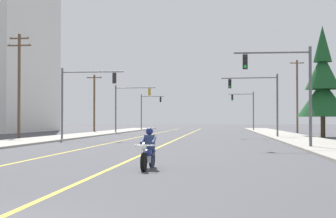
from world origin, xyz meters
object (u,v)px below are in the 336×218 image
object	(u,v)px
motorcycle_with_rider	(148,153)
traffic_signal_near_right	(288,81)
traffic_signal_mid_left	(127,101)
utility_pole_right_far	(297,95)
traffic_signal_mid_right	(261,95)
utility_pole_left_near	(19,82)
traffic_signal_far_left	(148,107)
traffic_signal_near_left	(80,92)
traffic_signal_far_right	(246,105)
conifer_tree_right_verge_far	(323,86)
utility_pole_left_far	(94,102)

from	to	relation	value
motorcycle_with_rider	traffic_signal_near_right	bearing A→B (deg)	64.60
traffic_signal_mid_left	utility_pole_right_far	world-z (taller)	utility_pole_right_far
traffic_signal_mid_right	utility_pole_left_near	bearing A→B (deg)	-167.84
traffic_signal_far_left	utility_pole_right_far	xyz separation A→B (m)	(22.77, -18.45, 1.02)
traffic_signal_near_right	utility_pole_right_far	size ratio (longest dim) A/B	0.64
motorcycle_with_rider	traffic_signal_near_left	size ratio (longest dim) A/B	0.35
traffic_signal_mid_right	traffic_signal_mid_left	distance (m)	21.32
traffic_signal_near_left	traffic_signal_far_right	bearing A→B (deg)	67.78
traffic_signal_mid_right	utility_pole_right_far	distance (m)	20.45
traffic_signal_mid_left	traffic_signal_far_left	distance (m)	23.55
traffic_signal_near_right	utility_pole_right_far	bearing A→B (deg)	80.92
motorcycle_with_rider	traffic_signal_near_left	bearing A→B (deg)	110.52
traffic_signal_mid_left	utility_pole_right_far	distance (m)	22.69
traffic_signal_far_left	conifer_tree_right_verge_far	distance (m)	42.63
traffic_signal_mid_left	utility_pole_left_near	distance (m)	20.33
traffic_signal_mid_right	conifer_tree_right_verge_far	distance (m)	6.58
traffic_signal_near_right	traffic_signal_mid_left	bearing A→B (deg)	115.64
traffic_signal_mid_left	utility_pole_left_near	world-z (taller)	utility_pole_left_near
traffic_signal_far_right	motorcycle_with_rider	bearing A→B (deg)	-95.86
traffic_signal_near_left	traffic_signal_far_right	distance (m)	42.51
traffic_signal_near_left	utility_pole_left_far	bearing A→B (deg)	101.57
traffic_signal_far_right	utility_pole_left_near	size ratio (longest dim) A/B	0.64
traffic_signal_far_left	utility_pole_left_near	world-z (taller)	utility_pole_left_near
traffic_signal_far_left	utility_pole_left_near	distance (m)	43.15
traffic_signal_near_right	traffic_signal_near_left	xyz separation A→B (m)	(-16.07, 11.31, 0.05)
motorcycle_with_rider	traffic_signal_mid_right	world-z (taller)	traffic_signal_mid_right
traffic_signal_near_right	traffic_signal_mid_left	xyz separation A→B (m)	(-15.96, 33.25, 0.04)
traffic_signal_far_left	utility_pole_left_far	bearing A→B (deg)	-107.37
traffic_signal_mid_left	utility_pole_left_far	distance (m)	8.94
traffic_signal_far_left	motorcycle_with_rider	bearing A→B (deg)	-81.93
traffic_signal_near_left	traffic_signal_mid_right	world-z (taller)	same
traffic_signal_near_right	traffic_signal_near_left	distance (m)	19.65
traffic_signal_mid_left	utility_pole_left_near	xyz separation A→B (m)	(-6.66, -19.18, 1.08)
traffic_signal_mid_left	conifer_tree_right_verge_far	bearing A→B (deg)	-29.62
traffic_signal_mid_left	traffic_signal_far_right	xyz separation A→B (m)	(15.97, 17.41, -0.08)
conifer_tree_right_verge_far	traffic_signal_mid_right	bearing A→B (deg)	-163.73
motorcycle_with_rider	traffic_signal_near_right	distance (m)	15.83
traffic_signal_near_right	utility_pole_left_far	distance (m)	45.53
motorcycle_with_rider	traffic_signal_far_right	bearing A→B (deg)	84.14
conifer_tree_right_verge_far	traffic_signal_near_right	bearing A→B (deg)	-106.30
traffic_signal_mid_left	conifer_tree_right_verge_far	world-z (taller)	conifer_tree_right_verge_far
motorcycle_with_rider	conifer_tree_right_verge_far	size ratio (longest dim) A/B	0.20
traffic_signal_near_right	utility_pole_left_far	bearing A→B (deg)	118.79
utility_pole_left_near	utility_pole_right_far	world-z (taller)	utility_pole_right_far
utility_pole_right_far	utility_pole_left_near	bearing A→B (deg)	-139.83
traffic_signal_near_right	traffic_signal_mid_right	size ratio (longest dim) A/B	1.00
motorcycle_with_rider	utility_pole_left_near	xyz separation A→B (m)	(-16.00, 28.02, 4.61)
traffic_signal_mid_left	utility_pole_right_far	size ratio (longest dim) A/B	0.64
utility_pole_left_near	utility_pole_right_far	bearing A→B (deg)	40.17
traffic_signal_near_left	utility_pole_right_far	world-z (taller)	utility_pole_right_far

